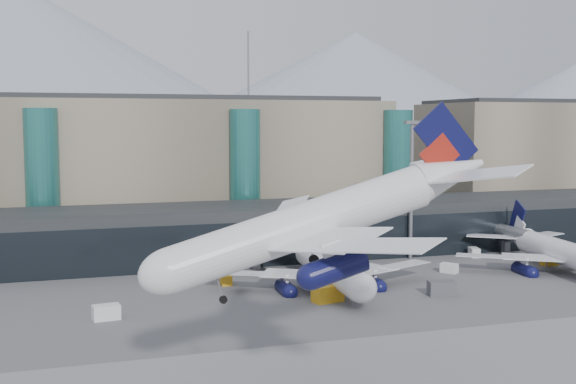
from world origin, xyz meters
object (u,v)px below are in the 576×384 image
at_px(hero_jet, 334,207).
at_px(veh_a, 106,312).
at_px(veh_b, 226,280).
at_px(veh_h, 328,294).
at_px(veh_c, 442,288).
at_px(veh_g, 449,268).
at_px(veh_d, 474,252).
at_px(veh_e, 549,261).
at_px(jet_parked_right, 552,243).
at_px(jet_parked_mid, 324,256).
at_px(lightmast_mid, 411,182).

height_order(hero_jet, veh_a, hero_jet).
distance_m(veh_b, veh_h, 18.75).
xyz_separation_m(veh_c, veh_g, (9.39, 13.90, -0.29)).
xyz_separation_m(hero_jet, veh_d, (51.27, 58.05, -17.00)).
xyz_separation_m(veh_a, veh_c, (47.67, -1.75, 0.13)).
height_order(veh_e, veh_h, veh_h).
xyz_separation_m(hero_jet, jet_parked_right, (58.20, 44.54, -13.32)).
relative_size(jet_parked_mid, veh_g, 13.58).
height_order(hero_jet, jet_parked_mid, hero_jet).
xyz_separation_m(jet_parked_right, veh_e, (1.34, 2.34, -3.68)).
bearing_deg(jet_parked_mid, veh_a, 110.07).
bearing_deg(hero_jet, veh_a, 118.61).
height_order(hero_jet, veh_b, hero_jet).
xyz_separation_m(hero_jet, jet_parked_mid, (15.85, 44.56, -13.28)).
bearing_deg(veh_h, veh_g, 12.49).
height_order(veh_d, veh_e, veh_d).
height_order(veh_e, veh_g, veh_e).
bearing_deg(veh_a, veh_e, 1.64).
bearing_deg(veh_c, veh_d, 61.03).
distance_m(lightmast_mid, veh_b, 41.36).
xyz_separation_m(lightmast_mid, veh_h, (-26.23, -25.65, -13.23)).
xyz_separation_m(lightmast_mid, jet_parked_mid, (-23.03, -15.48, -9.85)).
relative_size(veh_b, veh_e, 0.87).
distance_m(jet_parked_mid, veh_b, 15.75).
relative_size(lightmast_mid, veh_h, 5.97).
height_order(jet_parked_mid, jet_parked_right, jet_parked_mid).
xyz_separation_m(lightmast_mid, veh_g, (0.36, -13.44, -13.61)).
bearing_deg(veh_d, veh_a, 124.57).
height_order(veh_c, veh_g, veh_c).
relative_size(hero_jet, veh_h, 8.10).
bearing_deg(veh_e, veh_d, 120.52).
xyz_separation_m(veh_b, veh_c, (28.52, -16.64, 0.34)).
bearing_deg(veh_h, veh_d, 19.32).
bearing_deg(veh_d, veh_b, 115.60).
bearing_deg(veh_c, lightmast_mid, 82.95).
distance_m(hero_jet, jet_parked_mid, 49.13).
distance_m(hero_jet, veh_d, 79.29).
height_order(veh_g, veh_h, veh_h).
bearing_deg(veh_c, hero_jet, -121.17).
bearing_deg(veh_h, veh_e, 2.73).
bearing_deg(veh_e, lightmast_mid, 141.49).
xyz_separation_m(veh_b, veh_d, (49.93, 8.70, 0.10)).
xyz_separation_m(jet_parked_right, veh_c, (-28.34, -11.83, -3.44)).
bearing_deg(hero_jet, lightmast_mid, 58.35).
height_order(veh_c, veh_e, veh_c).
bearing_deg(veh_a, jet_parked_right, 0.08).
relative_size(lightmast_mid, veh_c, 6.53).
bearing_deg(jet_parked_mid, veh_g, -81.67).
bearing_deg(lightmast_mid, veh_d, -9.17).
bearing_deg(jet_parked_right, veh_g, 91.84).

